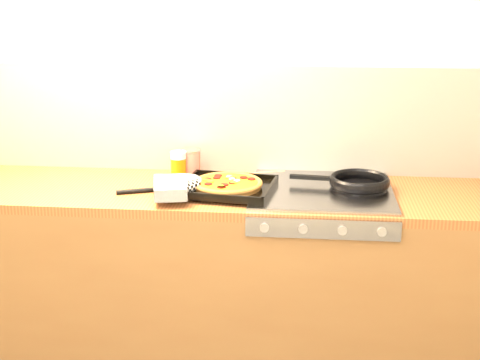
# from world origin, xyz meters

# --- Properties ---
(room_shell) EXTENTS (3.20, 3.20, 3.20)m
(room_shell) POSITION_xyz_m (0.00, 1.39, 1.15)
(room_shell) COLOR white
(room_shell) RESTS_ON ground
(counter_run) EXTENTS (3.20, 0.62, 0.90)m
(counter_run) POSITION_xyz_m (0.00, 1.10, 0.45)
(counter_run) COLOR brown
(counter_run) RESTS_ON ground
(stovetop) EXTENTS (0.60, 0.56, 0.02)m
(stovetop) POSITION_xyz_m (0.45, 1.10, 0.91)
(stovetop) COLOR gray
(stovetop) RESTS_ON counter_run
(pizza_on_tray) EXTENTS (0.52, 0.42, 0.06)m
(pizza_on_tray) POSITION_xyz_m (-0.01, 1.02, 0.94)
(pizza_on_tray) COLOR black
(pizza_on_tray) RESTS_ON stovetop
(frying_pan) EXTENTS (0.44, 0.28, 0.04)m
(frying_pan) POSITION_xyz_m (0.60, 1.13, 0.94)
(frying_pan) COLOR black
(frying_pan) RESTS_ON stovetop
(tomato_can) EXTENTS (0.11, 0.11, 0.12)m
(tomato_can) POSITION_xyz_m (-0.15, 1.30, 0.96)
(tomato_can) COLOR #AB180D
(tomato_can) RESTS_ON counter_run
(juice_glass) EXTENTS (0.08, 0.08, 0.12)m
(juice_glass) POSITION_xyz_m (-0.20, 1.25, 0.96)
(juice_glass) COLOR orange
(juice_glass) RESTS_ON counter_run
(wooden_spoon) EXTENTS (0.29, 0.13, 0.02)m
(wooden_spoon) POSITION_xyz_m (0.18, 1.32, 0.91)
(wooden_spoon) COLOR #B9824E
(wooden_spoon) RESTS_ON counter_run
(black_spatula) EXTENTS (0.28, 0.15, 0.02)m
(black_spatula) POSITION_xyz_m (-0.28, 1.03, 0.91)
(black_spatula) COLOR black
(black_spatula) RESTS_ON counter_run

